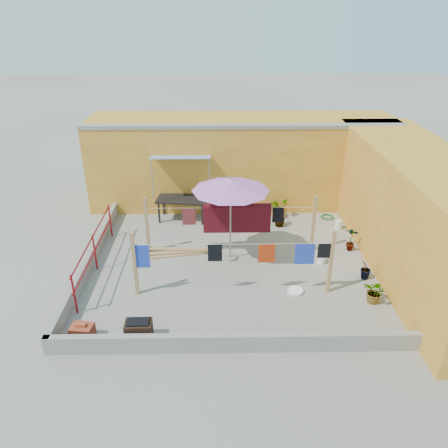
% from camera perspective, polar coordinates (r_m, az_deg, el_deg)
% --- Properties ---
extents(ground, '(80.00, 80.00, 0.00)m').
position_cam_1_polar(ground, '(12.81, 0.94, -5.27)').
color(ground, '#9E998E').
rests_on(ground, ground).
extents(wall_back, '(11.00, 3.27, 3.21)m').
position_cam_1_polar(wall_back, '(16.43, 2.22, 8.27)').
color(wall_back, gold).
rests_on(wall_back, ground).
extents(wall_right, '(2.40, 9.00, 3.20)m').
position_cam_1_polar(wall_right, '(13.27, 24.05, 1.27)').
color(wall_right, gold).
rests_on(wall_right, ground).
extents(parapet_front, '(8.30, 0.16, 0.44)m').
position_cam_1_polar(parapet_front, '(9.81, 1.62, -15.25)').
color(parapet_front, gray).
rests_on(parapet_front, ground).
extents(parapet_left, '(0.16, 7.30, 0.44)m').
position_cam_1_polar(parapet_left, '(13.22, -17.08, -4.38)').
color(parapet_left, gray).
rests_on(parapet_left, ground).
extents(red_railing, '(0.05, 4.20, 1.10)m').
position_cam_1_polar(red_railing, '(12.75, -16.60, -2.92)').
color(red_railing, maroon).
rests_on(red_railing, ground).
extents(clothesline_rig, '(5.09, 2.35, 1.80)m').
position_cam_1_polar(clothesline_rig, '(12.78, 1.65, 0.13)').
color(clothesline_rig, tan).
rests_on(clothesline_rig, ground).
extents(patio_umbrella, '(2.73, 2.73, 2.62)m').
position_cam_1_polar(patio_umbrella, '(12.05, 0.88, 5.09)').
color(patio_umbrella, gray).
rests_on(patio_umbrella, ground).
extents(outdoor_table, '(1.81, 1.06, 0.81)m').
position_cam_1_polar(outdoor_table, '(15.23, -5.52, 3.11)').
color(outdoor_table, black).
rests_on(outdoor_table, ground).
extents(brick_stack, '(0.54, 0.42, 0.43)m').
position_cam_1_polar(brick_stack, '(10.61, -18.01, -13.28)').
color(brick_stack, '#A43B25').
rests_on(brick_stack, ground).
extents(lumber_pile, '(2.26, 0.62, 0.14)m').
position_cam_1_polar(lumber_pile, '(13.34, -6.68, -3.72)').
color(lumber_pile, tan).
rests_on(lumber_pile, ground).
extents(brazier, '(0.60, 0.41, 0.53)m').
position_cam_1_polar(brazier, '(10.22, -11.07, -13.53)').
color(brazier, black).
rests_on(brazier, ground).
extents(white_basin, '(0.43, 0.43, 0.07)m').
position_cam_1_polar(white_basin, '(11.78, 9.30, -8.62)').
color(white_basin, white).
rests_on(white_basin, ground).
extents(water_jug_a, '(0.23, 0.23, 0.36)m').
position_cam_1_polar(water_jug_a, '(13.10, 12.60, -4.41)').
color(water_jug_a, white).
rests_on(water_jug_a, ground).
extents(water_jug_b, '(0.22, 0.22, 0.35)m').
position_cam_1_polar(water_jug_b, '(15.23, 14.72, -0.06)').
color(water_jug_b, white).
rests_on(water_jug_b, ground).
extents(green_hose, '(0.48, 0.48, 0.07)m').
position_cam_1_polar(green_hose, '(15.98, 13.32, 0.92)').
color(green_hose, '#186D1F').
rests_on(green_hose, ground).
extents(plant_back_a, '(0.85, 0.83, 0.72)m').
position_cam_1_polar(plant_back_a, '(15.62, 7.09, 2.16)').
color(plant_back_a, '#1C5718').
rests_on(plant_back_a, ground).
extents(plant_back_b, '(0.47, 0.47, 0.68)m').
position_cam_1_polar(plant_back_b, '(14.97, 7.29, 0.93)').
color(plant_back_b, '#1C5718').
rests_on(plant_back_b, ground).
extents(plant_right_a, '(0.50, 0.46, 0.79)m').
position_cam_1_polar(plant_right_a, '(13.89, 16.30, -1.87)').
color(plant_right_a, '#1C5718').
rests_on(plant_right_a, ground).
extents(plant_right_b, '(0.45, 0.45, 0.64)m').
position_cam_1_polar(plant_right_b, '(12.60, 17.96, -5.61)').
color(plant_right_b, '#1C5718').
rests_on(plant_right_b, ground).
extents(plant_right_c, '(0.74, 0.74, 0.63)m').
position_cam_1_polar(plant_right_c, '(11.74, 19.17, -8.42)').
color(plant_right_c, '#1C5718').
rests_on(plant_right_c, ground).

